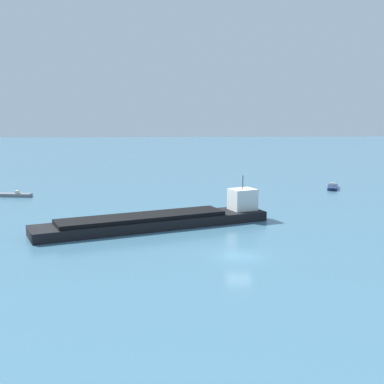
# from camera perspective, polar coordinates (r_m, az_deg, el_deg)

# --- Properties ---
(ground_plane) EXTENTS (400.00, 400.00, 0.00)m
(ground_plane) POSITION_cam_1_polar(r_m,az_deg,el_deg) (53.16, 5.12, -6.95)
(ground_plane) COLOR teal
(cargo_barge) EXTENTS (29.44, 15.58, 5.81)m
(cargo_barge) POSITION_cam_1_polar(r_m,az_deg,el_deg) (65.20, -3.59, -3.00)
(cargo_barge) COLOR black
(cargo_barge) RESTS_ON ground
(small_motorboat) EXTENTS (3.40, 5.71, 1.00)m
(small_motorboat) POSITION_cam_1_polar(r_m,az_deg,el_deg) (98.25, 15.02, 0.50)
(small_motorboat) COLOR navy
(small_motorboat) RESTS_ON ground
(fishing_skiff) EXTENTS (5.92, 2.23, 1.04)m
(fishing_skiff) POSITION_cam_1_polar(r_m,az_deg,el_deg) (91.61, -18.68, -0.29)
(fishing_skiff) COLOR slate
(fishing_skiff) RESTS_ON ground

